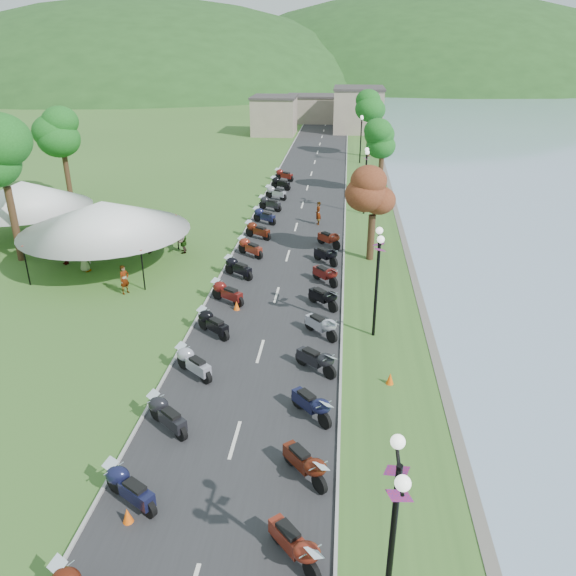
{
  "coord_description": "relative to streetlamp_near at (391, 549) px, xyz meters",
  "views": [
    {
      "loc": [
        3.37,
        -5.19,
        12.55
      ],
      "look_at": [
        0.81,
        20.08,
        1.3
      ],
      "focal_mm": 35.0,
      "sensor_mm": 36.0,
      "label": 1
    }
  ],
  "objects": [
    {
      "name": "pedestrian_b",
      "position": [
        -13.89,
        24.03,
        -2.5
      ],
      "size": [
        0.97,
        0.65,
        1.83
      ],
      "primitive_type": "imported",
      "rotation": [
        0.0,
        0.0,
        2.95
      ],
      "color": "slate",
      "rests_on": "ground"
    },
    {
      "name": "pedestrian_a",
      "position": [
        -12.84,
        17.67,
        -2.5
      ],
      "size": [
        0.66,
        0.72,
        1.61
      ],
      "primitive_type": "imported",
      "rotation": [
        0.0,
        0.0,
        1.06
      ],
      "color": "slate",
      "rests_on": "ground"
    },
    {
      "name": "tree_park_left",
      "position": [
        -21.15,
        21.92,
        2.75
      ],
      "size": [
        3.78,
        3.78,
        10.51
      ],
      "primitive_type": null,
      "color": "#1E7120",
      "rests_on": "ground"
    },
    {
      "name": "traffic_cone_near",
      "position": [
        -7.05,
        2.41,
        -2.25
      ],
      "size": [
        0.32,
        0.32,
        0.5
      ],
      "primitive_type": "cone",
      "color": "#F2590C",
      "rests_on": "ground"
    },
    {
      "name": "hills_backdrop",
      "position": [
        -4.7,
        196.24,
        -2.5
      ],
      "size": [
        360.0,
        120.0,
        76.0
      ],
      "primitive_type": null,
      "color": "#285621",
      "rests_on": "ground"
    },
    {
      "name": "moto_row_left",
      "position": [
        -7.13,
        18.73,
        -1.95
      ],
      "size": [
        2.6,
        54.55,
        1.1
      ],
      "primitive_type": null,
      "color": "#331411",
      "rests_on": "ground"
    },
    {
      "name": "pedestrian_c",
      "position": [
        -18.09,
        21.47,
        -2.5
      ],
      "size": [
        1.26,
        1.12,
        1.87
      ],
      "primitive_type": "imported",
      "rotation": [
        0.0,
        0.0,
        5.64
      ],
      "color": "slate",
      "rests_on": "ground"
    },
    {
      "name": "far_building",
      "position": [
        -6.7,
        81.24,
        0.0
      ],
      "size": [
        18.0,
        16.0,
        5.0
      ],
      "primitive_type": "cube",
      "color": "gray",
      "rests_on": "ground"
    },
    {
      "name": "vendor_tent_side",
      "position": [
        -22.63,
        25.9,
        -0.5
      ],
      "size": [
        5.74,
        5.74,
        4.0
      ],
      "primitive_type": null,
      "color": "white",
      "rests_on": "ground"
    },
    {
      "name": "road",
      "position": [
        -4.7,
        36.24,
        -2.49
      ],
      "size": [
        7.0,
        120.0,
        0.02
      ],
      "primitive_type": "cube",
      "color": "#2B2B2E",
      "rests_on": "ground"
    },
    {
      "name": "tree_lakeside",
      "position": [
        0.45,
        24.2,
        0.74
      ],
      "size": [
        2.34,
        2.34,
        6.49
      ],
      "primitive_type": null,
      "color": "#1E7120",
      "rests_on": "ground"
    },
    {
      "name": "vendor_tent_main",
      "position": [
        -15.29,
        21.54,
        -0.5
      ],
      "size": [
        6.62,
        6.62,
        4.0
      ],
      "primitive_type": null,
      "color": "white",
      "rests_on": "ground"
    },
    {
      "name": "moto_row_right",
      "position": [
        -2.2,
        12.41,
        -1.95
      ],
      "size": [
        2.6,
        30.12,
        1.1
      ],
      "primitive_type": null,
      "color": "#331411",
      "rests_on": "ground"
    },
    {
      "name": "streetlamp_near",
      "position": [
        0.0,
        0.0,
        0.0
      ],
      "size": [
        1.4,
        1.4,
        5.0
      ],
      "primitive_type": null,
      "color": "black",
      "rests_on": "ground"
    }
  ]
}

